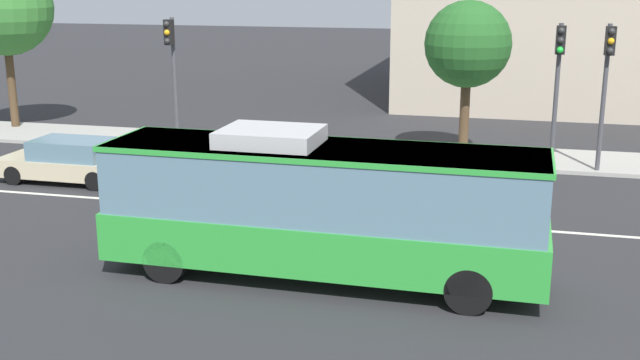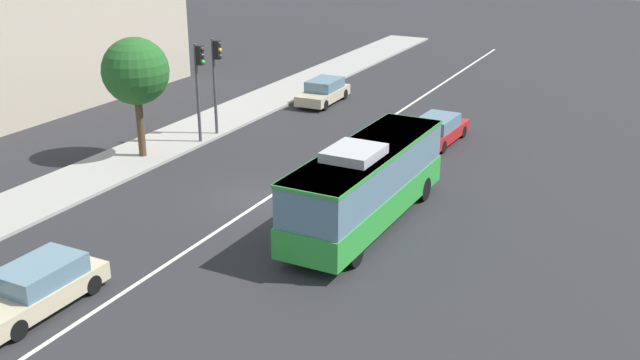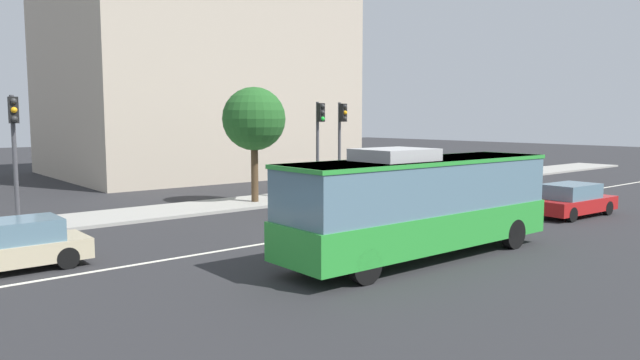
% 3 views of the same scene
% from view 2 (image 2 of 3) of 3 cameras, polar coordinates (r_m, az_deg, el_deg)
% --- Properties ---
extents(ground_plane, '(160.00, 160.00, 0.00)m').
position_cam_2_polar(ground_plane, '(31.19, -4.14, -1.46)').
color(ground_plane, '#28282B').
extents(sidewalk_kerb, '(80.00, 3.64, 0.14)m').
position_cam_2_polar(sidewalk_kerb, '(36.03, -15.80, 0.99)').
color(sidewalk_kerb, '#9E9B93').
rests_on(sidewalk_kerb, ground_plane).
extents(lane_centre_line, '(76.00, 0.16, 0.01)m').
position_cam_2_polar(lane_centre_line, '(31.19, -4.14, -1.45)').
color(lane_centre_line, silver).
rests_on(lane_centre_line, ground_plane).
extents(transit_bus, '(10.04, 2.65, 3.46)m').
position_cam_2_polar(transit_bus, '(28.05, 3.63, -0.07)').
color(transit_bus, green).
rests_on(transit_bus, ground_plane).
extents(sedan_beige, '(4.56, 1.94, 1.46)m').
position_cam_2_polar(sedan_beige, '(46.12, 0.28, 6.87)').
color(sedan_beige, '#C6B793').
rests_on(sedan_beige, ground_plane).
extents(sedan_beige_ahead, '(4.51, 1.85, 1.46)m').
position_cam_2_polar(sedan_beige_ahead, '(24.30, -21.02, -7.74)').
color(sedan_beige_ahead, '#C6B793').
rests_on(sedan_beige_ahead, ground_plane).
extents(sedan_red, '(4.58, 2.02, 1.46)m').
position_cam_2_polar(sedan_red, '(38.67, 9.14, 3.88)').
color(sedan_red, '#B21919').
rests_on(sedan_red, ground_plane).
extents(traffic_light_mid_block, '(0.32, 0.62, 5.20)m').
position_cam_2_polar(traffic_light_mid_block, '(37.75, -9.35, 7.91)').
color(traffic_light_mid_block, '#47474C').
rests_on(traffic_light_mid_block, ground_plane).
extents(traffic_light_far_corner, '(0.33, 0.62, 5.20)m').
position_cam_2_polar(traffic_light_far_corner, '(39.04, -8.05, 8.40)').
color(traffic_light_far_corner, '#47474C').
rests_on(traffic_light_far_corner, ground_plane).
extents(street_tree_kerbside_centre, '(3.18, 3.18, 5.92)m').
position_cam_2_polar(street_tree_kerbside_centre, '(35.98, -14.10, 8.14)').
color(street_tree_kerbside_centre, '#4C3823').
rests_on(street_tree_kerbside_centre, ground_plane).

